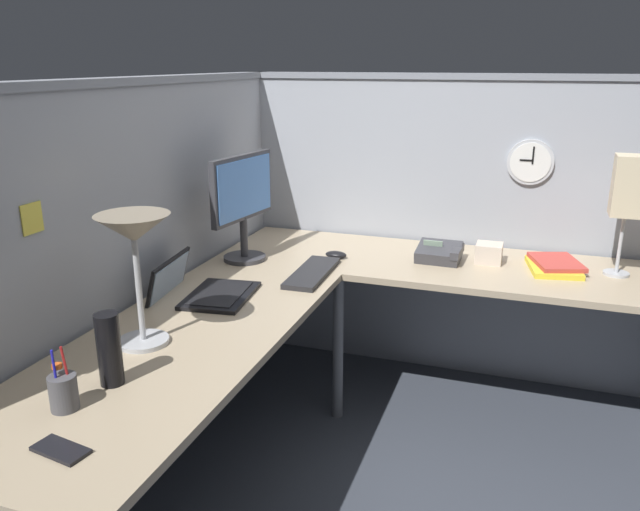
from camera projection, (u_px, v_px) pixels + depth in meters
The scene contains 18 objects.
ground_plane at pixel (361, 440), 2.84m from camera, with size 6.80×6.80×0.00m, color #383D47.
cubicle_wall_back at pixel (133, 279), 2.54m from camera, with size 2.57×0.12×1.58m.
cubicle_wall_right at pixel (456, 228), 3.30m from camera, with size 0.12×2.37×1.58m.
desk at pixel (365, 325), 2.50m from camera, with size 2.35×2.15×0.73m.
monitor at pixel (243, 200), 2.90m from camera, with size 0.46×0.20×0.50m.
laptop at pixel (198, 290), 2.53m from camera, with size 0.39×0.42×0.22m.
keyboard at pixel (312, 273), 2.78m from camera, with size 0.43×0.14×0.02m, color #232326.
computer_mouse at pixel (336, 255), 3.01m from camera, with size 0.06×0.10×0.03m, color black.
desk_lamp_dome at pixel (134, 239), 2.00m from camera, with size 0.24×0.24×0.44m.
pen_cup at pixel (63, 392), 1.70m from camera, with size 0.08×0.08×0.18m.
cell_phone at pixel (61, 450), 1.52m from camera, with size 0.07×0.14×0.01m, color black.
thermos_flask at pixel (109, 349), 1.81m from camera, with size 0.07×0.07×0.22m, color black.
office_phone at pixel (441, 253), 2.97m from camera, with size 0.20×0.21×0.11m.
book_stack at pixel (555, 265), 2.84m from camera, with size 0.32×0.27×0.04m.
desk_lamp_paper at pixel (628, 190), 2.67m from camera, with size 0.13×0.13×0.53m.
tissue_box at pixel (489, 253), 2.94m from camera, with size 0.12×0.12×0.09m, color beige.
wall_clock at pixel (530, 162), 3.04m from camera, with size 0.04×0.22×0.22m.
pinned_note_leftmost at pixel (32, 218), 1.92m from camera, with size 0.08×0.00×0.09m, color #EAD84C.
Camera 1 is at (-2.39, -0.63, 1.64)m, focal length 35.23 mm.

